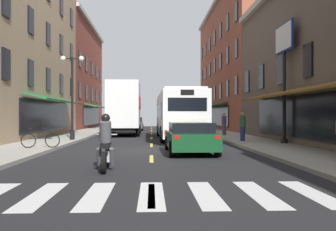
{
  "coord_description": "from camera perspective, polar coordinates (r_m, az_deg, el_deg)",
  "views": [
    {
      "loc": [
        0.0,
        -17.79,
        1.6
      ],
      "look_at": [
        0.97,
        4.65,
        1.6
      ],
      "focal_mm": 41.17,
      "sensor_mm": 36.0,
      "label": 1
    }
  ],
  "objects": [
    {
      "name": "ground_plane",
      "position": [
        17.87,
        -2.46,
        -5.31
      ],
      "size": [
        34.8,
        80.0,
        0.1
      ],
      "primitive_type": "cube",
      "color": "black"
    },
    {
      "name": "lane_centre_dashes",
      "position": [
        17.61,
        -2.46,
        -5.21
      ],
      "size": [
        0.14,
        73.9,
        0.01
      ],
      "color": "#DBCC4C",
      "rests_on": "ground"
    },
    {
      "name": "crosswalk_near",
      "position": [
        7.95,
        -2.47,
        -11.6
      ],
      "size": [
        7.1,
        2.8,
        0.01
      ],
      "color": "silver",
      "rests_on": "ground"
    },
    {
      "name": "sidewalk_left",
      "position": [
        18.8,
        -20.81,
        -4.68
      ],
      "size": [
        3.0,
        80.0,
        0.14
      ],
      "primitive_type": "cube",
      "color": "#A39E93",
      "rests_on": "ground"
    },
    {
      "name": "sidewalk_right",
      "position": [
        18.8,
        15.88,
        -4.68
      ],
      "size": [
        3.0,
        80.0,
        0.14
      ],
      "primitive_type": "cube",
      "color": "#A39E93",
      "rests_on": "ground"
    },
    {
      "name": "billboard_sign",
      "position": [
        21.58,
        16.83,
        8.71
      ],
      "size": [
        0.4,
        2.5,
        6.34
      ],
      "color": "black",
      "rests_on": "sidewalk_right"
    },
    {
      "name": "transit_bus",
      "position": [
        26.05,
        1.49,
        0.14
      ],
      "size": [
        2.76,
        11.95,
        3.18
      ],
      "color": "white",
      "rests_on": "ground"
    },
    {
      "name": "box_truck",
      "position": [
        31.12,
        -6.41,
        0.95
      ],
      "size": [
        2.53,
        7.72,
        4.17
      ],
      "color": "#B21E19",
      "rests_on": "ground"
    },
    {
      "name": "sedan_near",
      "position": [
        16.42,
        3.33,
        -3.22
      ],
      "size": [
        2.05,
        4.61,
        1.31
      ],
      "color": "#144723",
      "rests_on": "ground"
    },
    {
      "name": "sedan_mid",
      "position": [
        42.16,
        -4.98,
        -1.2
      ],
      "size": [
        1.96,
        4.67,
        1.42
      ],
      "color": "#515154",
      "rests_on": "ground"
    },
    {
      "name": "motorcycle_rider",
      "position": [
        11.43,
        -9.22,
        -4.49
      ],
      "size": [
        0.62,
        2.07,
        1.66
      ],
      "color": "black",
      "rests_on": "ground"
    },
    {
      "name": "bicycle_near",
      "position": [
        18.4,
        -18.35,
        -3.43
      ],
      "size": [
        1.71,
        0.48,
        0.91
      ],
      "color": "black",
      "rests_on": "sidewalk_left"
    },
    {
      "name": "pedestrian_mid",
      "position": [
        29.51,
        8.29,
        -1.16
      ],
      "size": [
        0.36,
        0.36,
        1.69
      ],
      "rotation": [
        0.0,
        0.0,
        0.17
      ],
      "color": "#4C4C51",
      "rests_on": "sidewalk_right"
    },
    {
      "name": "pedestrian_far",
      "position": [
        22.49,
        10.97,
        -1.57
      ],
      "size": [
        0.36,
        0.36,
        1.66
      ],
      "rotation": [
        0.0,
        0.0,
        1.08
      ],
      "color": "navy",
      "rests_on": "sidewalk_right"
    },
    {
      "name": "street_lamp_twin",
      "position": [
        24.03,
        -13.99,
        3.23
      ],
      "size": [
        1.42,
        0.32,
        5.08
      ],
      "color": "black",
      "rests_on": "sidewalk_left"
    }
  ]
}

